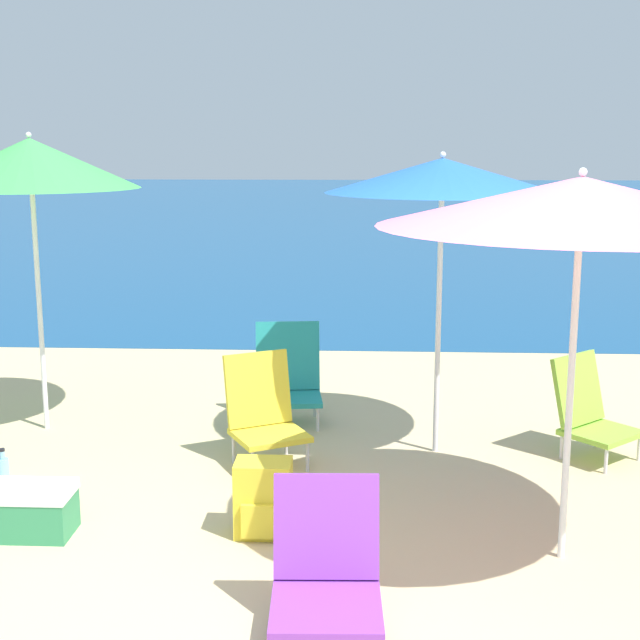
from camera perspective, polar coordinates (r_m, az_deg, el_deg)
The scene contains 12 objects.
ground_plane at distance 4.13m, azimuth 6.53°, elevation -19.40°, with size 60.00×60.00×0.00m, color #D1BA89.
sea_water at distance 28.92m, azimuth 3.30°, elevation 7.24°, with size 60.00×40.00×0.01m.
beach_umbrella_green at distance 6.68m, azimuth -18.05°, elevation 9.50°, with size 1.53×1.53×2.17m.
beach_umbrella_blue at distance 5.92m, azimuth 7.84°, elevation 9.12°, with size 1.54×1.54×2.04m.
beach_umbrella_pink at distance 4.45m, azimuth 16.38°, elevation 7.24°, with size 1.97×1.97×1.98m.
beach_chair_yellow at distance 5.92m, azimuth -3.64°, elevation -5.84°, with size 0.62×0.63×0.73m.
beach_chair_purple at distance 3.99m, azimuth 0.41°, elevation -15.58°, with size 0.49×0.58×0.66m.
beach_chair_lime at distance 6.31m, azimuth 16.82°, elevation -5.53°, with size 0.66×0.66×0.68m.
beach_chair_teal at distance 6.80m, azimuth -2.05°, elevation -3.57°, with size 0.54×0.53×0.75m.
backpack_yellow at distance 4.93m, azimuth -3.64°, elevation -11.34°, with size 0.31×0.25×0.41m.
water_bottle at distance 5.99m, azimuth -19.61°, elevation -8.99°, with size 0.07×0.07×0.22m.
cooler_box at distance 5.19m, azimuth -18.14°, elevation -11.49°, with size 0.48×0.30×0.28m.
Camera 1 is at (-0.27, -3.54, 2.11)m, focal length 50.00 mm.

